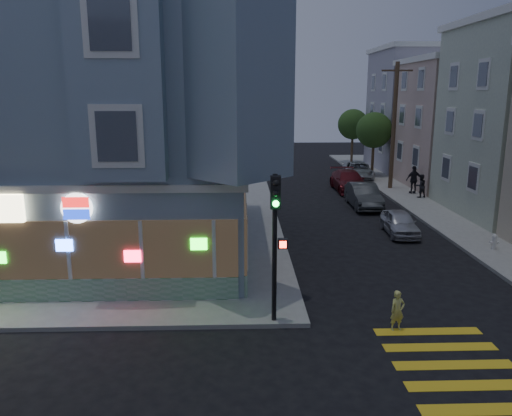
{
  "coord_description": "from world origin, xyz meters",
  "views": [
    {
      "loc": [
        0.88,
        -11.98,
        7.03
      ],
      "look_at": [
        1.5,
        7.24,
        2.57
      ],
      "focal_mm": 35.0,
      "sensor_mm": 36.0,
      "label": 1
    }
  ],
  "objects_px": {
    "parked_car_a": "(400,223)",
    "fire_hydrant": "(494,241)",
    "pedestrian_b": "(414,180)",
    "parked_car_b": "(364,196)",
    "traffic_signal": "(276,224)",
    "running_child": "(397,311)",
    "parked_car_d": "(358,171)",
    "pedestrian_a": "(421,186)",
    "street_tree_far": "(353,124)",
    "parked_car_c": "(349,181)",
    "utility_pole": "(394,124)",
    "street_tree_near": "(374,130)"
  },
  "relations": [
    {
      "from": "street_tree_far",
      "to": "running_child",
      "type": "height_order",
      "value": "street_tree_far"
    },
    {
      "from": "street_tree_near",
      "to": "parked_car_d",
      "type": "bearing_deg",
      "value": -142.63
    },
    {
      "from": "traffic_signal",
      "to": "fire_hydrant",
      "type": "distance_m",
      "value": 12.81
    },
    {
      "from": "parked_car_d",
      "to": "traffic_signal",
      "type": "relative_size",
      "value": 1.09
    },
    {
      "from": "running_child",
      "to": "street_tree_near",
      "type": "bearing_deg",
      "value": 64.56
    },
    {
      "from": "pedestrian_b",
      "to": "fire_hydrant",
      "type": "distance_m",
      "value": 12.78
    },
    {
      "from": "parked_car_d",
      "to": "street_tree_near",
      "type": "bearing_deg",
      "value": 44.26
    },
    {
      "from": "pedestrian_a",
      "to": "parked_car_a",
      "type": "bearing_deg",
      "value": 48.26
    },
    {
      "from": "traffic_signal",
      "to": "street_tree_far",
      "type": "bearing_deg",
      "value": 73.99
    },
    {
      "from": "utility_pole",
      "to": "running_child",
      "type": "distance_m",
      "value": 23.48
    },
    {
      "from": "parked_car_a",
      "to": "traffic_signal",
      "type": "bearing_deg",
      "value": -122.13
    },
    {
      "from": "parked_car_c",
      "to": "parked_car_d",
      "type": "distance_m",
      "value": 5.54
    },
    {
      "from": "parked_car_b",
      "to": "parked_car_c",
      "type": "xyz_separation_m",
      "value": [
        0.2,
        5.36,
        -0.0
      ]
    },
    {
      "from": "fire_hydrant",
      "to": "parked_car_d",
      "type": "bearing_deg",
      "value": 94.66
    },
    {
      "from": "running_child",
      "to": "fire_hydrant",
      "type": "height_order",
      "value": "running_child"
    },
    {
      "from": "utility_pole",
      "to": "traffic_signal",
      "type": "height_order",
      "value": "utility_pole"
    },
    {
      "from": "parked_car_a",
      "to": "fire_hydrant",
      "type": "distance_m",
      "value": 4.51
    },
    {
      "from": "parked_car_b",
      "to": "fire_hydrant",
      "type": "xyz_separation_m",
      "value": [
        3.7,
        -9.13,
        -0.23
      ]
    },
    {
      "from": "utility_pole",
      "to": "pedestrian_a",
      "type": "bearing_deg",
      "value": -73.87
    },
    {
      "from": "running_child",
      "to": "traffic_signal",
      "type": "height_order",
      "value": "traffic_signal"
    },
    {
      "from": "parked_car_a",
      "to": "fire_hydrant",
      "type": "bearing_deg",
      "value": -39.21
    },
    {
      "from": "utility_pole",
      "to": "pedestrian_b",
      "type": "height_order",
      "value": "utility_pole"
    },
    {
      "from": "fire_hydrant",
      "to": "parked_car_c",
      "type": "bearing_deg",
      "value": 103.58
    },
    {
      "from": "pedestrian_b",
      "to": "parked_car_a",
      "type": "xyz_separation_m",
      "value": [
        -4.04,
        -9.72,
        -0.51
      ]
    },
    {
      "from": "utility_pole",
      "to": "street_tree_near",
      "type": "distance_m",
      "value": 6.06
    },
    {
      "from": "utility_pole",
      "to": "parked_car_b",
      "type": "relative_size",
      "value": 1.99
    },
    {
      "from": "utility_pole",
      "to": "parked_car_b",
      "type": "bearing_deg",
      "value": -120.81
    },
    {
      "from": "parked_car_a",
      "to": "parked_car_b",
      "type": "xyz_separation_m",
      "value": [
        -0.36,
        6.1,
        0.14
      ]
    },
    {
      "from": "street_tree_near",
      "to": "street_tree_far",
      "type": "distance_m",
      "value": 8.0
    },
    {
      "from": "running_child",
      "to": "pedestrian_a",
      "type": "bearing_deg",
      "value": 56.18
    },
    {
      "from": "parked_car_b",
      "to": "traffic_signal",
      "type": "height_order",
      "value": "traffic_signal"
    },
    {
      "from": "parked_car_a",
      "to": "parked_car_c",
      "type": "xyz_separation_m",
      "value": [
        -0.16,
        11.46,
        0.14
      ]
    },
    {
      "from": "street_tree_far",
      "to": "running_child",
      "type": "relative_size",
      "value": 4.23
    },
    {
      "from": "running_child",
      "to": "fire_hydrant",
      "type": "bearing_deg",
      "value": 35.41
    },
    {
      "from": "fire_hydrant",
      "to": "utility_pole",
      "type": "bearing_deg",
      "value": 91.17
    },
    {
      "from": "traffic_signal",
      "to": "pedestrian_b",
      "type": "bearing_deg",
      "value": 60.68
    },
    {
      "from": "running_child",
      "to": "pedestrian_b",
      "type": "distance_m",
      "value": 21.44
    },
    {
      "from": "street_tree_far",
      "to": "traffic_signal",
      "type": "xyz_separation_m",
      "value": [
        -10.28,
        -35.82,
        -0.69
      ]
    },
    {
      "from": "street_tree_near",
      "to": "running_child",
      "type": "height_order",
      "value": "street_tree_near"
    },
    {
      "from": "parked_car_c",
      "to": "fire_hydrant",
      "type": "relative_size",
      "value": 7.4
    },
    {
      "from": "pedestrian_a",
      "to": "parked_car_d",
      "type": "bearing_deg",
      "value": -90.43
    },
    {
      "from": "street_tree_far",
      "to": "pedestrian_b",
      "type": "height_order",
      "value": "street_tree_far"
    },
    {
      "from": "parked_car_d",
      "to": "fire_hydrant",
      "type": "distance_m",
      "value": 19.75
    },
    {
      "from": "parked_car_c",
      "to": "traffic_signal",
      "type": "relative_size",
      "value": 1.12
    },
    {
      "from": "street_tree_near",
      "to": "street_tree_far",
      "type": "xyz_separation_m",
      "value": [
        0.0,
        8.0,
        0.0
      ]
    },
    {
      "from": "street_tree_far",
      "to": "fire_hydrant",
      "type": "distance_m",
      "value": 29.04
    },
    {
      "from": "parked_car_a",
      "to": "traffic_signal",
      "type": "distance_m",
      "value": 12.52
    },
    {
      "from": "parked_car_b",
      "to": "traffic_signal",
      "type": "xyz_separation_m",
      "value": [
        -6.68,
        -16.11,
        2.5
      ]
    },
    {
      "from": "pedestrian_a",
      "to": "fire_hydrant",
      "type": "relative_size",
      "value": 2.25
    },
    {
      "from": "pedestrian_b",
      "to": "parked_car_a",
      "type": "height_order",
      "value": "pedestrian_b"
    }
  ]
}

